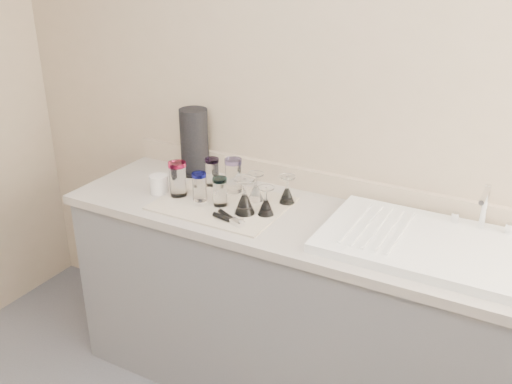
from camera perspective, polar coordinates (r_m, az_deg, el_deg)
The scene contains 16 objects.
room_envelope at distance 1.22m, azimuth -19.23°, elevation 3.15°, with size 3.54×3.50×2.52m.
counter_unit at distance 2.61m, azimuth 3.93°, elevation -11.42°, with size 2.06×0.62×0.90m.
sink_unit at distance 2.24m, azimuth 17.27°, elevation -5.02°, with size 0.82×0.50×0.22m.
dish_towel at distance 2.50m, azimuth -3.39°, elevation -1.15°, with size 0.55×0.42×0.01m, color beige.
tumbler_cyan at distance 2.66m, azimuth -4.40°, elevation 2.04°, with size 0.07×0.07×0.13m.
tumbler_purple at distance 2.58m, azimuth -2.27°, elevation 1.69°, with size 0.08×0.08×0.16m.
tumbler_magenta at distance 2.56m, azimuth -7.84°, elevation 1.33°, with size 0.08×0.08×0.16m.
tumbler_blue at distance 2.50m, azimuth -5.68°, elevation 0.54°, with size 0.06×0.06×0.13m.
tumbler_lavender at distance 2.45m, azimuth -3.62°, elevation 0.05°, with size 0.06×0.06×0.13m.
goblet_back_left at distance 2.50m, azimuth -0.03°, elevation 0.11°, with size 0.07×0.07×0.13m.
goblet_back_right at distance 2.48m, azimuth 3.11°, elevation -0.16°, with size 0.07×0.07×0.12m.
goblet_front_left at distance 2.38m, azimuth -1.14°, elevation -0.94°, with size 0.09×0.09×0.16m.
goblet_front_right at distance 2.37m, azimuth 0.99°, elevation -1.32°, with size 0.07×0.07×0.12m.
can_opener at distance 2.33m, azimuth -2.67°, elevation -2.69°, with size 0.16×0.09×0.02m.
white_mug at distance 2.63m, azimuth -9.72°, elevation 0.79°, with size 0.12×0.10×0.09m.
paper_towel_roll at distance 2.81m, azimuth -6.18°, elevation 4.99°, with size 0.17×0.17×0.32m.
Camera 1 is at (0.87, -0.75, 1.96)m, focal length 40.00 mm.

